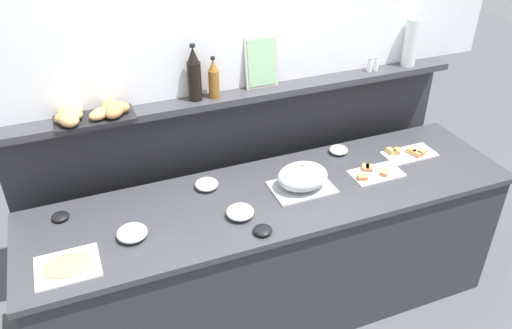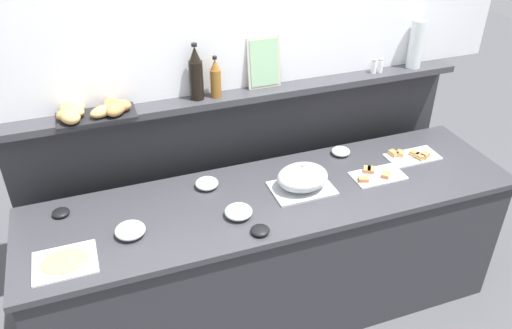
{
  "view_description": "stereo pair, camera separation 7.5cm",
  "coord_description": "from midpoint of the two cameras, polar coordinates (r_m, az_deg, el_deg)",
  "views": [
    {
      "loc": [
        -0.94,
        -2.06,
        2.52
      ],
      "look_at": [
        -0.08,
        0.1,
        1.04
      ],
      "focal_mm": 36.09,
      "sensor_mm": 36.0,
      "label": 1
    },
    {
      "loc": [
        -0.87,
        -2.09,
        2.52
      ],
      "look_at": [
        -0.08,
        0.1,
        1.04
      ],
      "focal_mm": 36.09,
      "sensor_mm": 36.0,
      "label": 2
    }
  ],
  "objects": [
    {
      "name": "ground_plane",
      "position": [
        3.79,
        -2.32,
        -9.29
      ],
      "size": [
        12.0,
        12.0,
        0.0
      ],
      "primitive_type": "plane",
      "color": "#4C4C51"
    },
    {
      "name": "buffet_counter",
      "position": [
        3.07,
        1.34,
        -10.05
      ],
      "size": [
        2.7,
        0.72,
        0.89
      ],
      "color": "#2D2D33",
      "rests_on": "ground_plane"
    },
    {
      "name": "back_ledge_unit",
      "position": [
        3.32,
        -2.2,
        -1.18
      ],
      "size": [
        2.73,
        0.22,
        1.3
      ],
      "color": "#2D2D33",
      "rests_on": "ground_plane"
    },
    {
      "name": "sandwich_platter_front",
      "position": [
        3.26,
        15.94,
        1.19
      ],
      "size": [
        0.32,
        0.16,
        0.04
      ],
      "color": "silver",
      "rests_on": "buffet_counter"
    },
    {
      "name": "sandwich_platter_side",
      "position": [
        3.02,
        12.3,
        -0.92
      ],
      "size": [
        0.3,
        0.17,
        0.04
      ],
      "color": "white",
      "rests_on": "buffet_counter"
    },
    {
      "name": "cold_cuts_platter",
      "position": [
        2.51,
        -21.0,
        -10.48
      ],
      "size": [
        0.28,
        0.23,
        0.02
      ],
      "color": "white",
      "rests_on": "buffet_counter"
    },
    {
      "name": "serving_cloche",
      "position": [
        2.81,
        4.38,
        -1.43
      ],
      "size": [
        0.34,
        0.24,
        0.17
      ],
      "color": "#B7BABF",
      "rests_on": "buffet_counter"
    },
    {
      "name": "glass_bowl_large",
      "position": [
        3.18,
        8.46,
        1.57
      ],
      "size": [
        0.11,
        0.11,
        0.05
      ],
      "color": "silver",
      "rests_on": "buffet_counter"
    },
    {
      "name": "glass_bowl_medium",
      "position": [
        2.57,
        -14.39,
        -7.41
      ],
      "size": [
        0.15,
        0.15,
        0.06
      ],
      "color": "silver",
      "rests_on": "buffet_counter"
    },
    {
      "name": "glass_bowl_small",
      "position": [
        2.63,
        -2.6,
        -5.33
      ],
      "size": [
        0.14,
        0.14,
        0.06
      ],
      "color": "silver",
      "rests_on": "buffet_counter"
    },
    {
      "name": "glass_bowl_extra",
      "position": [
        2.85,
        -6.25,
        -2.23
      ],
      "size": [
        0.13,
        0.13,
        0.05
      ],
      "color": "silver",
      "rests_on": "buffet_counter"
    },
    {
      "name": "condiment_bowl_teal",
      "position": [
        2.81,
        -21.59,
        -5.39
      ],
      "size": [
        0.09,
        0.09,
        0.03
      ],
      "primitive_type": "ellipsoid",
      "color": "black",
      "rests_on": "buffet_counter"
    },
    {
      "name": "condiment_bowl_red",
      "position": [
        2.53,
        -0.11,
        -7.3
      ],
      "size": [
        0.1,
        0.1,
        0.03
      ],
      "primitive_type": "ellipsoid",
      "color": "black",
      "rests_on": "buffet_counter"
    },
    {
      "name": "vinegar_bottle_amber",
      "position": [
        2.86,
        -5.47,
        9.35
      ],
      "size": [
        0.06,
        0.06,
        0.24
      ],
      "color": "#8E5B23",
      "rests_on": "back_ledge_unit"
    },
    {
      "name": "wine_bottle_dark",
      "position": [
        2.83,
        -7.63,
        9.78
      ],
      "size": [
        0.08,
        0.08,
        0.32
      ],
      "color": "black",
      "rests_on": "back_ledge_unit"
    },
    {
      "name": "salt_shaker",
      "position": [
        3.28,
        11.86,
        10.76
      ],
      "size": [
        0.03,
        0.03,
        0.09
      ],
      "color": "white",
      "rests_on": "back_ledge_unit"
    },
    {
      "name": "pepper_shaker",
      "position": [
        3.31,
        12.52,
        10.84
      ],
      "size": [
        0.03,
        0.03,
        0.09
      ],
      "color": "white",
      "rests_on": "back_ledge_unit"
    },
    {
      "name": "bread_basket",
      "position": [
        2.77,
        -18.45,
        5.43
      ],
      "size": [
        0.4,
        0.29,
        0.08
      ],
      "color": "black",
      "rests_on": "back_ledge_unit"
    },
    {
      "name": "framed_picture",
      "position": [
        2.97,
        -0.14,
        11.24
      ],
      "size": [
        0.2,
        0.06,
        0.29
      ],
      "color": "#B2AD9E",
      "rests_on": "back_ledge_unit"
    },
    {
      "name": "water_carafe",
      "position": [
        3.41,
        16.19,
        12.87
      ],
      "size": [
        0.09,
        0.09,
        0.3
      ],
      "primitive_type": "cylinder",
      "color": "silver",
      "rests_on": "back_ledge_unit"
    }
  ]
}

